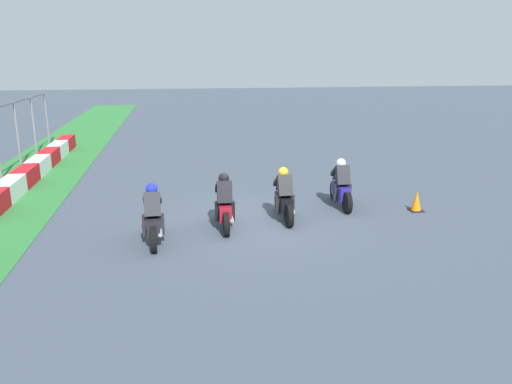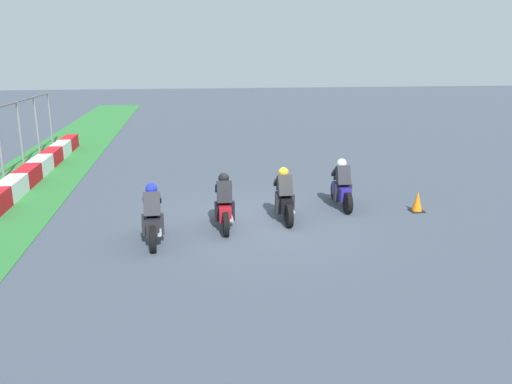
# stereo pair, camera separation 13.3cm
# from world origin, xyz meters

# --- Properties ---
(ground_plane) EXTENTS (120.00, 120.00, 0.00)m
(ground_plane) POSITION_xyz_m (0.00, 0.00, 0.00)
(ground_plane) COLOR #404957
(rider_lane_a) EXTENTS (2.04, 0.55, 1.51)m
(rider_lane_a) POSITION_xyz_m (1.04, -2.87, 0.62)
(rider_lane_a) COLOR black
(rider_lane_a) RESTS_ON ground_plane
(rider_lane_b) EXTENTS (2.04, 0.54, 1.51)m
(rider_lane_b) POSITION_xyz_m (0.09, -0.85, 0.62)
(rider_lane_b) COLOR black
(rider_lane_b) RESTS_ON ground_plane
(rider_lane_c) EXTENTS (2.04, 0.55, 1.51)m
(rider_lane_c) POSITION_xyz_m (-0.35, 0.90, 0.62)
(rider_lane_c) COLOR black
(rider_lane_c) RESTS_ON ground_plane
(rider_lane_d) EXTENTS (2.04, 0.55, 1.51)m
(rider_lane_d) POSITION_xyz_m (-1.19, 2.77, 0.62)
(rider_lane_d) COLOR black
(rider_lane_d) RESTS_ON ground_plane
(traffic_cone) EXTENTS (0.40, 0.40, 0.62)m
(traffic_cone) POSITION_xyz_m (0.25, -5.00, 0.29)
(traffic_cone) COLOR black
(traffic_cone) RESTS_ON ground_plane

